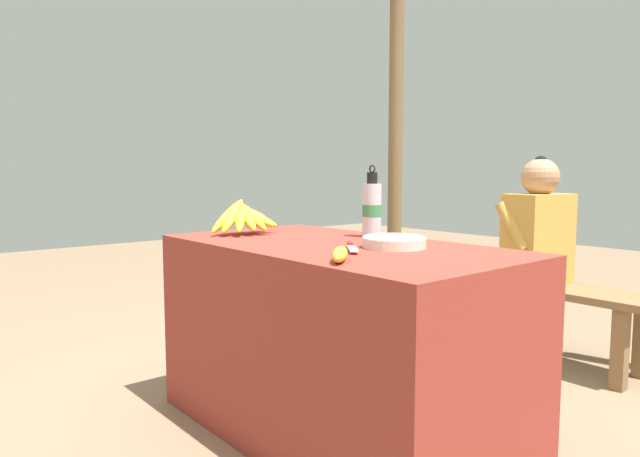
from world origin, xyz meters
TOP-DOWN VIEW (x-y plane):
  - ground_plane at (0.00, 0.00)m, footprint 12.00×12.00m
  - market_counter at (0.00, 0.00)m, footprint 1.34×0.71m
  - banana_bunch_ripe at (-0.47, -0.08)m, footprint 0.18×0.32m
  - serving_bowl at (0.20, 0.08)m, footprint 0.22×0.22m
  - water_bottle at (-0.07, 0.24)m, footprint 0.08×0.08m
  - loose_banana_front at (0.30, -0.26)m, footprint 0.16×0.17m
  - knife at (0.14, -0.06)m, footprint 0.17×0.14m
  - wooden_bench at (-0.13, 1.35)m, footprint 1.46×0.32m
  - seated_vendor at (0.00, 1.32)m, footprint 0.43×0.41m
  - banana_bunch_green at (-0.50, 1.35)m, footprint 0.18×0.29m
  - support_post_near at (-1.32, 1.76)m, footprint 0.10×0.10m

SIDE VIEW (x-z plane):
  - ground_plane at x=0.00m, z-range 0.00..0.00m
  - wooden_bench at x=-0.13m, z-range 0.13..0.53m
  - market_counter at x=0.00m, z-range 0.00..0.71m
  - banana_bunch_green at x=-0.50m, z-range 0.39..0.54m
  - seated_vendor at x=0.00m, z-range 0.07..1.12m
  - knife at x=0.14m, z-range 0.71..0.73m
  - loose_banana_front at x=0.30m, z-range 0.71..0.75m
  - serving_bowl at x=0.20m, z-range 0.71..0.75m
  - banana_bunch_ripe at x=-0.47m, z-range 0.70..0.86m
  - water_bottle at x=-0.07m, z-range 0.68..0.96m
  - support_post_near at x=-1.32m, z-range 0.00..2.21m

